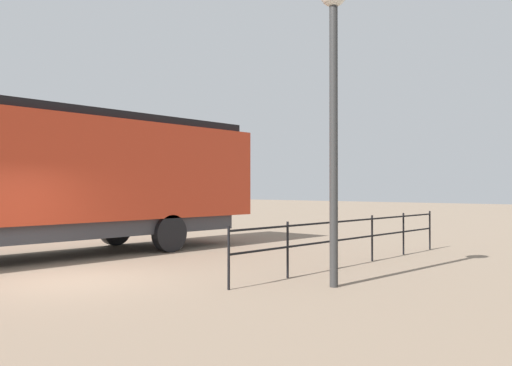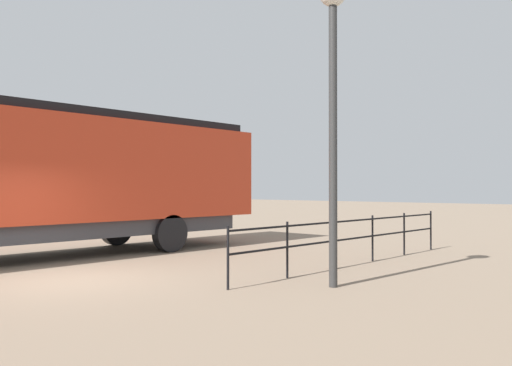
% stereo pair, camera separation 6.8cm
% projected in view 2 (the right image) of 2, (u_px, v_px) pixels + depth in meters
% --- Properties ---
extents(ground_plane, '(120.00, 120.00, 0.00)m').
position_uv_depth(ground_plane, '(65.00, 280.00, 10.88)').
color(ground_plane, '#84705B').
extents(lamp_post, '(0.54, 0.54, 5.90)m').
position_uv_depth(lamp_post, '(333.00, 64.00, 10.18)').
color(lamp_post, '#2D2D2D').
rests_on(lamp_post, ground_plane).
extents(platform_fence, '(0.05, 8.79, 1.18)m').
position_uv_depth(platform_fence, '(354.00, 234.00, 13.11)').
color(platform_fence, black).
rests_on(platform_fence, ground_plane).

